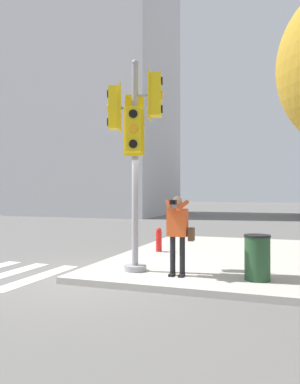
% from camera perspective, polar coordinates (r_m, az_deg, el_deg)
% --- Properties ---
extents(ground_plane, '(160.00, 160.00, 0.00)m').
position_cam_1_polar(ground_plane, '(7.97, -8.96, -13.14)').
color(ground_plane, slate).
extents(sidewalk_corner, '(8.00, 8.00, 0.13)m').
position_cam_1_polar(sidewalk_corner, '(10.47, 18.43, -9.68)').
color(sidewalk_corner, '#BCB7AD').
rests_on(sidewalk_corner, ground_plane).
extents(traffic_signal_pole, '(1.18, 1.17, 4.53)m').
position_cam_1_polar(traffic_signal_pole, '(8.11, -2.36, 9.00)').
color(traffic_signal_pole, '#939399').
rests_on(traffic_signal_pole, sidewalk_corner).
extents(person_photographer, '(0.58, 0.54, 1.60)m').
position_cam_1_polar(person_photographer, '(7.56, 4.30, -5.57)').
color(person_photographer, black).
rests_on(person_photographer, sidewalk_corner).
extents(fire_hydrant, '(0.17, 0.23, 0.68)m').
position_cam_1_polar(fire_hydrant, '(10.76, 1.35, -7.28)').
color(fire_hydrant, red).
rests_on(fire_hydrant, sidewalk_corner).
extents(trash_bin, '(0.50, 0.50, 0.86)m').
position_cam_1_polar(trash_bin, '(7.52, 16.03, -9.55)').
color(trash_bin, '#234728').
rests_on(trash_bin, sidewalk_corner).
extents(building_left, '(14.92, 10.54, 21.57)m').
position_cam_1_polar(building_left, '(35.44, -9.63, 14.42)').
color(building_left, '#BCBCC1').
rests_on(building_left, ground_plane).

